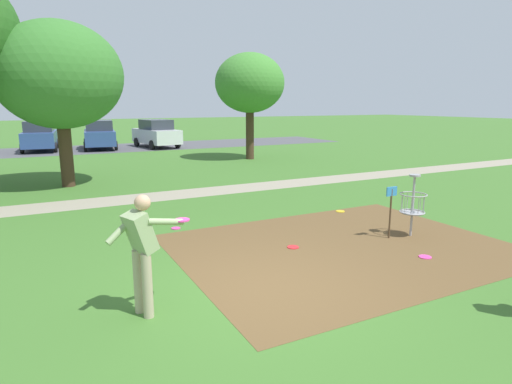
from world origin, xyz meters
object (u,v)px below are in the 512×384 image
frisbee_far_right (293,247)px  disc_golf_basket (410,203)px  tree_mid_left (59,76)px  parked_car_rightmost (156,133)px  frisbee_by_tee (425,257)px  player_throwing (142,247)px  parked_car_center_left (40,136)px  parked_car_center_right (100,135)px  tree_near_right (250,84)px  frisbee_near_basket (176,228)px  frisbee_far_left (340,211)px

frisbee_far_right → disc_golf_basket: bearing=-10.8°
tree_mid_left → parked_car_rightmost: 14.16m
disc_golf_basket → frisbee_by_tee: bearing=-123.4°
player_throwing → tree_mid_left: 11.16m
disc_golf_basket → frisbee_by_tee: 1.55m
player_throwing → parked_car_center_left: parked_car_center_left is taller
frisbee_far_right → parked_car_center_right: parked_car_center_right is taller
disc_golf_basket → tree_near_right: tree_near_right is taller
player_throwing → tree_near_right: 17.43m
frisbee_far_right → tree_mid_left: 10.70m
frisbee_by_tee → parked_car_center_right: parked_car_center_right is taller
player_throwing → tree_mid_left: tree_mid_left is taller
frisbee_far_right → frisbee_near_basket: bearing=125.4°
player_throwing → parked_car_center_left: size_ratio=0.39×
parked_car_center_left → frisbee_by_tee: bearing=-75.9°
frisbee_by_tee → frisbee_far_right: bearing=139.7°
player_throwing → parked_car_center_right: parked_car_center_right is taller
parked_car_center_left → parked_car_center_right: bearing=-7.5°
frisbee_by_tee → frisbee_far_right: (-1.95, 1.65, 0.00)m
disc_golf_basket → player_throwing: (-6.05, -0.93, 0.23)m
parked_car_center_left → parked_car_center_right: 3.49m
disc_golf_basket → parked_car_center_left: parked_car_center_left is taller
disc_golf_basket → frisbee_near_basket: size_ratio=6.42×
disc_golf_basket → tree_mid_left: tree_mid_left is taller
disc_golf_basket → frisbee_far_left: 2.56m
frisbee_near_basket → parked_car_rightmost: bearing=76.7°
player_throwing → frisbee_by_tee: 5.39m
disc_golf_basket → parked_car_center_right: 23.09m
frisbee_by_tee → frisbee_far_right: 2.56m
tree_near_right → parked_car_rightmost: bearing=108.3°
disc_golf_basket → parked_car_center_right: bearing=98.5°
disc_golf_basket → parked_car_rightmost: size_ratio=0.31×
frisbee_far_right → parked_car_center_left: size_ratio=0.06×
frisbee_far_right → parked_car_center_right: 22.35m
player_throwing → frisbee_near_basket: (1.62, 3.88, -0.98)m
frisbee_far_right → tree_mid_left: bearing=110.8°
tree_near_right → frisbee_near_basket: bearing=-124.3°
frisbee_far_right → tree_near_right: 14.87m
parked_car_center_left → parked_car_center_right: (3.46, -0.45, 0.00)m
frisbee_by_tee → tree_mid_left: bearing=116.6°
frisbee_by_tee → tree_mid_left: 12.88m
frisbee_far_left → parked_car_center_left: parked_car_center_left is taller
frisbee_far_left → parked_car_center_left: 21.97m
tree_mid_left → frisbee_by_tee: bearing=-63.4°
disc_golf_basket → tree_mid_left: (-6.26, 9.86, 3.06)m
disc_golf_basket → tree_mid_left: 12.07m
player_throwing → parked_car_center_left: 24.23m
tree_near_right → tree_mid_left: (-9.17, -3.86, -0.08)m
frisbee_near_basket → parked_car_center_right: parked_car_center_right is taller
frisbee_near_basket → tree_mid_left: tree_mid_left is taller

